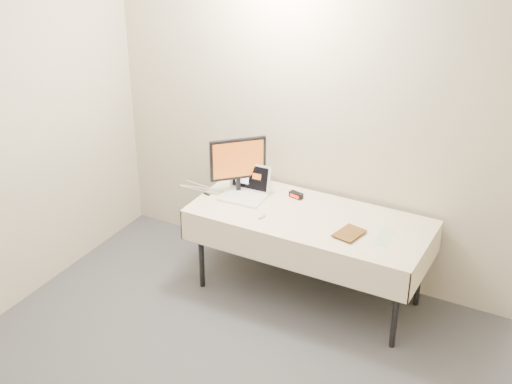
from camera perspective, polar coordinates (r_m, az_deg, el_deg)
The scene contains 9 objects.
back_wall at distance 5.62m, azimuth 6.49°, elevation 5.55°, with size 4.00×0.10×2.70m, color beige.
table at distance 5.53m, azimuth 4.32°, elevation -2.47°, with size 1.86×0.81×0.74m.
laptop at distance 5.76m, azimuth -0.81°, elevation 0.24°, with size 0.37×0.32×0.24m.
monitor at distance 5.72m, azimuth -1.45°, elevation 2.45°, with size 0.35×0.34×0.47m.
book at distance 5.26m, azimuth 6.76°, elevation -2.06°, with size 0.17×0.02×0.23m, color #985D1B.
alarm_clock at distance 5.75m, azimuth 3.23°, elevation -0.25°, with size 0.12×0.07×0.05m.
clicker at distance 5.46m, azimuth 0.47°, elevation -1.95°, with size 0.04×0.08×0.02m, color silver.
paper_form at distance 5.30m, azimuth 10.27°, elevation -3.54°, with size 0.11×0.27×0.00m, color #B8DBAE.
usb_dongle at distance 5.81m, azimuth -3.97°, elevation -0.17°, with size 0.06×0.02×0.01m, color black.
Camera 1 is at (1.91, -2.38, 3.40)m, focal length 50.00 mm.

